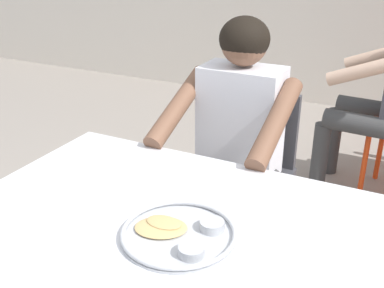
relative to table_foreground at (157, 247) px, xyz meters
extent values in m
cube|color=silver|center=(0.00, 0.00, 0.05)|extent=(1.21, 0.95, 0.03)
cylinder|color=#B2B2B7|center=(-0.54, 0.41, -0.32)|extent=(0.04, 0.04, 0.70)
cylinder|color=#B7BABF|center=(0.07, -0.01, 0.07)|extent=(0.31, 0.31, 0.01)
torus|color=#B7BABF|center=(0.07, -0.01, 0.08)|extent=(0.31, 0.31, 0.01)
cylinder|color=#B2B5BA|center=(0.14, -0.07, 0.08)|extent=(0.07, 0.07, 0.03)
cylinder|color=#B77F23|center=(0.14, -0.07, 0.09)|extent=(0.06, 0.06, 0.01)
cylinder|color=#B2B5BA|center=(0.14, 0.05, 0.08)|extent=(0.07, 0.07, 0.03)
cylinder|color=#C65119|center=(0.14, 0.05, 0.09)|extent=(0.06, 0.06, 0.01)
ellipsoid|color=tan|center=(0.02, -0.01, 0.08)|extent=(0.17, 0.15, 0.01)
ellipsoid|color=tan|center=(0.02, 0.01, 0.08)|extent=(0.10, 0.07, 0.01)
cube|color=#3F3F44|center=(-0.08, 0.89, -0.23)|extent=(0.42, 0.38, 0.04)
cube|color=#3F3F44|center=(-0.07, 1.06, -0.03)|extent=(0.39, 0.04, 0.36)
cylinder|color=#3F3F44|center=(0.09, 0.73, -0.46)|extent=(0.03, 0.03, 0.42)
cylinder|color=#3F3F44|center=(-0.24, 0.74, -0.46)|extent=(0.03, 0.03, 0.42)
cylinder|color=#3F3F44|center=(0.09, 1.03, -0.46)|extent=(0.03, 0.03, 0.42)
cylinder|color=#3F3F44|center=(-0.24, 1.04, -0.46)|extent=(0.03, 0.03, 0.42)
cylinder|color=#393939|center=(0.07, 0.43, -0.44)|extent=(0.10, 0.10, 0.46)
cylinder|color=#393939|center=(0.07, 0.63, -0.17)|extent=(0.12, 0.40, 0.12)
cylinder|color=#393939|center=(-0.23, 0.44, -0.44)|extent=(0.10, 0.10, 0.46)
cylinder|color=#393939|center=(-0.23, 0.64, -0.17)|extent=(0.12, 0.40, 0.12)
cube|color=silver|center=(-0.08, 0.84, 0.07)|extent=(0.34, 0.20, 0.48)
cylinder|color=brown|center=(0.13, 0.65, 0.17)|extent=(0.08, 0.45, 0.25)
cylinder|color=brown|center=(-0.28, 0.66, 0.17)|extent=(0.08, 0.45, 0.25)
sphere|color=brown|center=(-0.08, 0.84, 0.41)|extent=(0.19, 0.19, 0.19)
ellipsoid|color=black|center=(-0.08, 0.84, 0.43)|extent=(0.21, 0.20, 0.18)
cylinder|color=#EF4517|center=(0.38, 1.77, -0.45)|extent=(0.03, 0.03, 0.43)
cylinder|color=#EF4517|center=(0.44, 2.07, -0.45)|extent=(0.03, 0.03, 0.43)
cylinder|color=#3D3D3D|center=(0.12, 1.73, -0.44)|extent=(0.10, 0.10, 0.45)
cylinder|color=#3D3D3D|center=(0.32, 1.72, -0.18)|extent=(0.41, 0.15, 0.12)
cylinder|color=#3D3D3D|center=(0.14, 2.03, -0.44)|extent=(0.10, 0.10, 0.45)
cylinder|color=#3D3D3D|center=(0.34, 2.02, -0.18)|extent=(0.41, 0.15, 0.12)
cylinder|color=beige|center=(0.34, 1.66, 0.16)|extent=(0.46, 0.11, 0.25)
cylinder|color=beige|center=(0.37, 2.07, 0.16)|extent=(0.46, 0.11, 0.25)
camera|label=1|loc=(0.56, -0.90, 0.79)|focal=42.85mm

